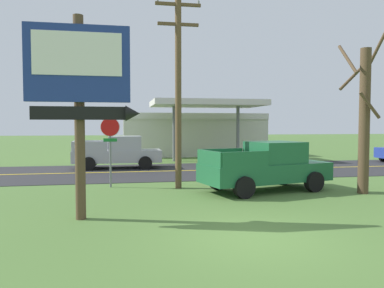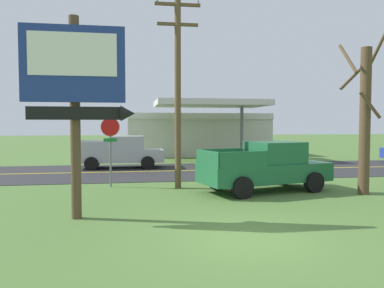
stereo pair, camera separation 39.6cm
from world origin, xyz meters
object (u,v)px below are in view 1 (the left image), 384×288
(motel_sign, at_px, (81,84))
(stop_sign, at_px, (110,139))
(utility_pole, at_px, (178,84))
(pickup_green_parked_on_lawn, at_px, (267,167))
(pickup_silver_on_road, at_px, (118,153))
(gas_station, at_px, (192,133))
(bare_tree, at_px, (364,116))

(motel_sign, height_order, stop_sign, motel_sign)
(utility_pole, bearing_deg, motel_sign, -125.27)
(pickup_green_parked_on_lawn, relative_size, pickup_silver_on_road, 1.06)
(stop_sign, relative_size, gas_station, 0.25)
(motel_sign, height_order, pickup_silver_on_road, motel_sign)
(utility_pole, xyz_separation_m, bare_tree, (6.80, -2.48, -1.32))
(stop_sign, xyz_separation_m, gas_station, (6.60, 16.53, -0.08))
(utility_pole, relative_size, pickup_silver_on_road, 1.55)
(utility_pole, height_order, pickup_silver_on_road, utility_pole)
(motel_sign, distance_m, gas_station, 23.25)
(motel_sign, height_order, gas_station, motel_sign)
(stop_sign, bearing_deg, pickup_green_parked_on_lawn, -18.05)
(pickup_green_parked_on_lawn, height_order, pickup_silver_on_road, same)
(utility_pole, height_order, pickup_green_parked_on_lawn, utility_pole)
(bare_tree, height_order, pickup_silver_on_road, bare_tree)
(gas_station, relative_size, pickup_silver_on_road, 2.31)
(motel_sign, relative_size, pickup_green_parked_on_lawn, 1.02)
(pickup_silver_on_road, bearing_deg, bare_tree, -47.56)
(motel_sign, distance_m, stop_sign, 5.80)
(bare_tree, bearing_deg, gas_station, 98.62)
(motel_sign, relative_size, pickup_silver_on_road, 1.08)
(gas_station, height_order, pickup_green_parked_on_lawn, gas_station)
(bare_tree, relative_size, gas_station, 0.55)
(motel_sign, relative_size, utility_pole, 0.70)
(motel_sign, height_order, pickup_green_parked_on_lawn, motel_sign)
(pickup_green_parked_on_lawn, distance_m, pickup_silver_on_road, 10.76)
(motel_sign, relative_size, gas_station, 0.47)
(motel_sign, bearing_deg, gas_station, 71.93)
(stop_sign, xyz_separation_m, bare_tree, (9.59, -3.21, 0.96))
(bare_tree, xyz_separation_m, pickup_silver_on_road, (-9.33, 10.20, -2.02))
(bare_tree, xyz_separation_m, pickup_green_parked_on_lawn, (-3.42, 1.20, -2.02))
(stop_sign, xyz_separation_m, pickup_green_parked_on_lawn, (6.17, -2.01, -1.06))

